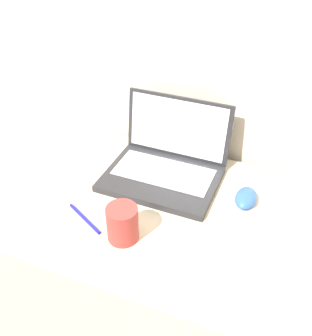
% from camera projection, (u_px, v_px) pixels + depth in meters
% --- Properties ---
extents(desk, '(1.37, 0.60, 0.78)m').
position_uv_depth(desk, '(163.00, 295.00, 1.31)').
color(desk, beige).
rests_on(desk, ground_plane).
extents(laptop, '(0.33, 0.28, 0.21)m').
position_uv_depth(laptop, '(167.00, 162.00, 1.18)').
color(laptop, '#232326').
rests_on(laptop, desk).
extents(drink_cup, '(0.08, 0.08, 0.10)m').
position_uv_depth(drink_cup, '(122.00, 223.00, 0.96)').
color(drink_cup, '#9E332D').
rests_on(drink_cup, desk).
extents(computer_mouse, '(0.06, 0.10, 0.04)m').
position_uv_depth(computer_mouse, '(246.00, 199.00, 1.09)').
color(computer_mouse, '#B2B2B7').
rests_on(computer_mouse, desk).
extents(pen, '(0.13, 0.07, 0.01)m').
position_uv_depth(pen, '(85.00, 219.00, 1.04)').
color(pen, '#191999').
rests_on(pen, desk).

